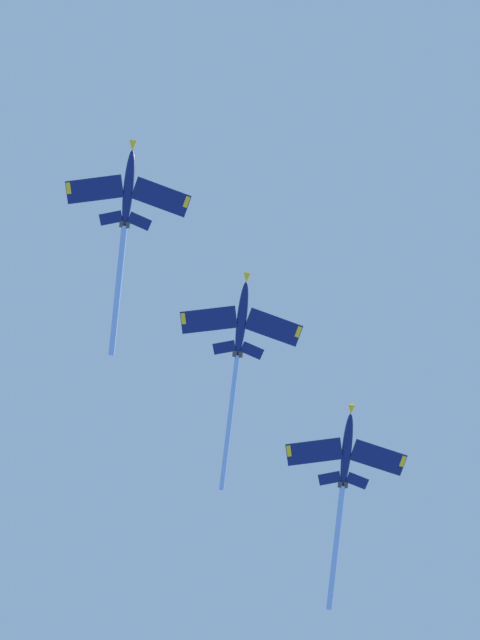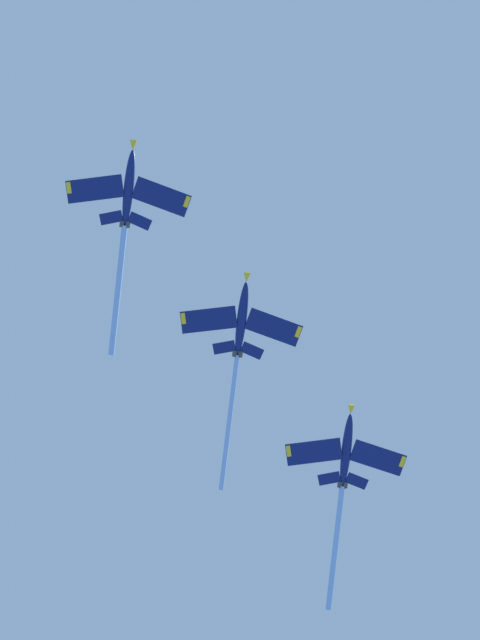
# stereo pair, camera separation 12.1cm
# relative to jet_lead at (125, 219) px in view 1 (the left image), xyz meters

# --- Properties ---
(jet_lead) EXTENTS (29.87, 21.63, 10.18)m
(jet_lead) POSITION_rel_jet_lead_xyz_m (0.00, 0.00, 0.00)
(jet_lead) COLOR navy
(jet_second) EXTENTS (31.38, 22.26, 10.11)m
(jet_second) POSITION_rel_jet_lead_xyz_m (-5.60, 26.07, -4.30)
(jet_second) COLOR navy
(jet_third) EXTENTS (29.80, 21.99, 9.98)m
(jet_third) POSITION_rel_jet_lead_xyz_m (-12.94, 52.24, -10.84)
(jet_third) COLOR navy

